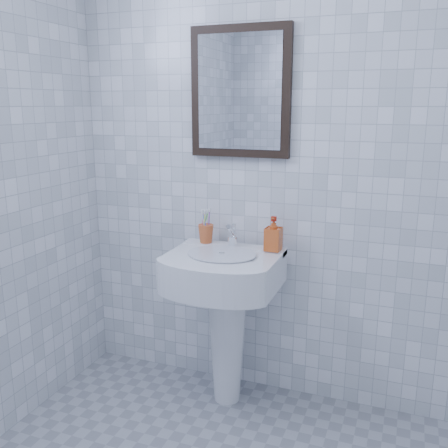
% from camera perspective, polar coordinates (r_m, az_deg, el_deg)
% --- Properties ---
extents(wall_back, '(2.20, 0.02, 2.50)m').
position_cam_1_polar(wall_back, '(2.45, 7.07, 7.71)').
color(wall_back, white).
rests_on(wall_back, ground).
extents(washbasin, '(0.53, 0.39, 0.81)m').
position_cam_1_polar(washbasin, '(2.49, 0.18, -8.92)').
color(washbasin, white).
rests_on(washbasin, ground).
extents(faucet, '(0.05, 0.11, 0.12)m').
position_cam_1_polar(faucet, '(2.47, 0.97, -1.49)').
color(faucet, white).
rests_on(faucet, washbasin).
extents(toothbrush_cup, '(0.10, 0.10, 0.09)m').
position_cam_1_polar(toothbrush_cup, '(2.54, -2.08, -1.11)').
color(toothbrush_cup, '#CE5A29').
rests_on(toothbrush_cup, washbasin).
extents(soap_dispenser, '(0.08, 0.08, 0.17)m').
position_cam_1_polar(soap_dispenser, '(2.41, 5.67, -1.10)').
color(soap_dispenser, '#CA4A13').
rests_on(soap_dispenser, washbasin).
extents(wall_mirror, '(0.50, 0.04, 0.62)m').
position_cam_1_polar(wall_mirror, '(2.48, 1.85, 14.81)').
color(wall_mirror, black).
rests_on(wall_mirror, wall_back).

